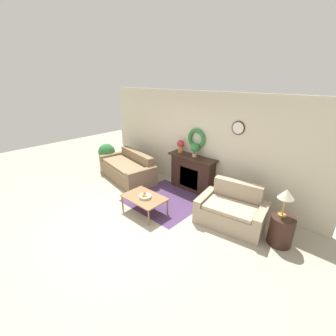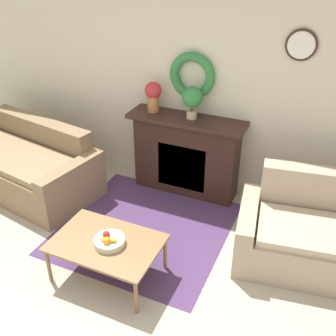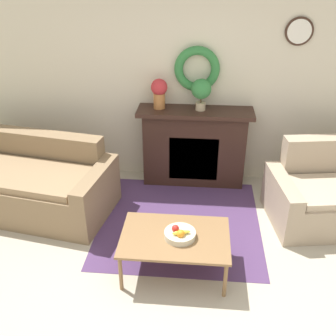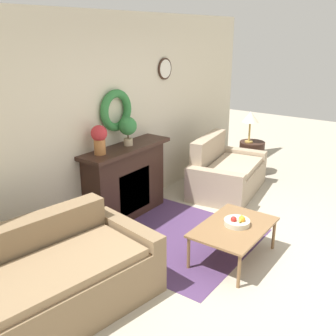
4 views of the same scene
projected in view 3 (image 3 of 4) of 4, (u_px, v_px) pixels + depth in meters
ground_plane at (181, 316)px, 3.33m from camera, size 16.00×16.00×0.00m
floor_rug at (180, 221)px, 4.49m from camera, size 1.80×1.78×0.01m
wall_back at (195, 77)px, 4.82m from camera, size 6.80×0.17×2.70m
fireplace at (194, 146)px, 5.04m from camera, size 1.42×0.41×1.02m
couch_left at (27, 183)px, 4.63m from camera, size 2.14×1.29×0.83m
loveseat_right at (334, 195)px, 4.42m from camera, size 1.53×1.09×0.88m
coffee_table at (175, 239)px, 3.64m from camera, size 1.01×0.68×0.40m
fruit_bowl at (180, 234)px, 3.59m from camera, size 0.29×0.29×0.12m
vase_on_mantel_left at (159, 92)px, 4.74m from camera, size 0.20×0.20×0.36m
potted_plant_on_mantel at (201, 90)px, 4.66m from camera, size 0.24×0.24×0.38m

